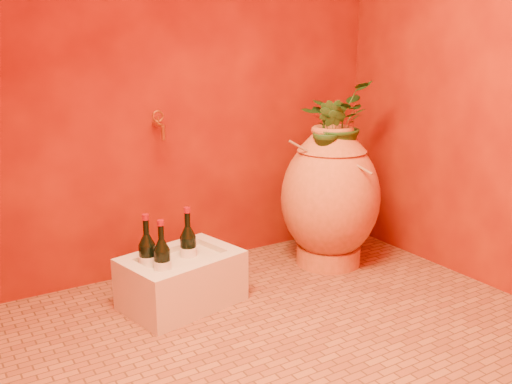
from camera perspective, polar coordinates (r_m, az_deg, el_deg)
floor at (r=2.66m, az=2.70°, el=-13.99°), size 2.50×2.50×0.00m
wall_back at (r=3.20m, az=-7.45°, el=14.18°), size 2.50×0.02×2.50m
wall_right at (r=3.21m, az=22.32°, el=13.21°), size 0.02×2.00×2.50m
amphora at (r=3.33m, az=7.43°, el=-0.49°), size 0.68×0.68×0.82m
stone_basin at (r=2.90m, az=-7.44°, el=-8.81°), size 0.63×0.49×0.26m
wine_bottle_a at (r=2.90m, az=-6.78°, el=-5.76°), size 0.08×0.08×0.35m
wine_bottle_b at (r=2.82m, az=-10.79°, el=-6.57°), size 0.08×0.08×0.35m
wine_bottle_c at (r=2.76m, az=-9.34°, el=-7.06°), size 0.08×0.08×0.33m
wall_tap at (r=3.09m, az=-9.66°, el=6.77°), size 0.07×0.14×0.15m
plant_main at (r=3.27m, az=7.95°, el=6.95°), size 0.53×0.52×0.45m
plant_side at (r=3.15m, az=7.34°, el=6.21°), size 0.22×0.23×0.34m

